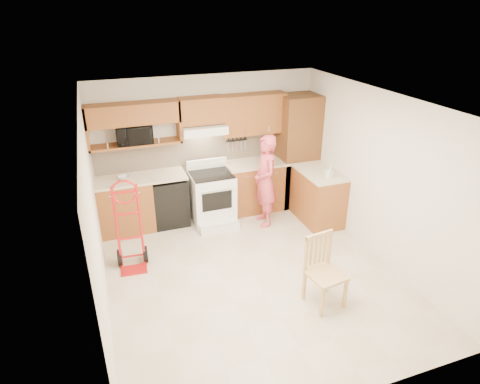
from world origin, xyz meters
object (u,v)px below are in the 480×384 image
range (213,195)px  hand_truck (129,230)px  dining_chair (326,273)px  microwave (134,134)px  person (265,181)px

range → hand_truck: size_ratio=0.84×
range → hand_truck: (-1.52, -0.93, 0.10)m
dining_chair → microwave: bearing=114.3°
range → hand_truck: hand_truck is taller
range → dining_chair: size_ratio=1.12×
microwave → dining_chair: (1.92, -2.99, -1.17)m
range → dining_chair: (0.74, -2.60, -0.06)m
person → hand_truck: 2.43m
microwave → hand_truck: (-0.33, -1.32, -1.01)m
person → dining_chair: (-0.10, -2.25, -0.33)m
person → hand_truck: size_ratio=1.28×
microwave → person: microwave is taller
range → person: person is taller
microwave → person: (2.03, -0.74, -0.83)m
microwave → dining_chair: microwave is taller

